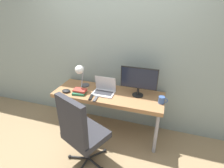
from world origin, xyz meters
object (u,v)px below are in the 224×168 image
object	(u,v)px
book_stack	(80,91)
game_controller	(66,91)
office_chair	(80,130)
desk_lamp	(80,72)
laptop	(104,90)
monitor	(139,80)
mug	(162,100)

from	to	relation	value
book_stack	game_controller	xyz separation A→B (m)	(-0.22, -0.03, -0.01)
game_controller	office_chair	bearing A→B (deg)	-47.70
desk_lamp	laptop	bearing A→B (deg)	-0.36
monitor	office_chair	bearing A→B (deg)	-124.34
mug	game_controller	size ratio (longest dim) A/B	0.98
book_stack	monitor	bearing A→B (deg)	13.82
desk_lamp	office_chair	distance (m)	0.92
desk_lamp	mug	distance (m)	1.27
monitor	game_controller	xyz separation A→B (m)	(-1.08, -0.24, -0.24)
laptop	mug	size ratio (longest dim) A/B	2.54
office_chair	game_controller	size ratio (longest dim) A/B	8.11
laptop	game_controller	world-z (taller)	laptop
monitor	book_stack	distance (m)	0.91
office_chair	mug	size ratio (longest dim) A/B	8.30
book_stack	mug	distance (m)	1.21
desk_lamp	office_chair	world-z (taller)	desk_lamp
monitor	desk_lamp	bearing A→B (deg)	-174.76
laptop	monitor	bearing A→B (deg)	9.43
desk_lamp	book_stack	bearing A→B (deg)	-74.94
laptop	game_controller	xyz separation A→B (m)	(-0.57, -0.16, -0.03)
desk_lamp	book_stack	size ratio (longest dim) A/B	1.96
mug	book_stack	bearing A→B (deg)	-175.63
mug	game_controller	distance (m)	1.43
laptop	desk_lamp	size ratio (longest dim) A/B	0.80
monitor	office_chair	xyz separation A→B (m)	(-0.56, -0.81, -0.41)
game_controller	laptop	bearing A→B (deg)	15.37
laptop	book_stack	size ratio (longest dim) A/B	1.57
monitor	office_chair	distance (m)	1.07
desk_lamp	book_stack	xyz separation A→B (m)	(0.03, -0.13, -0.27)
game_controller	desk_lamp	bearing A→B (deg)	40.61
monitor	mug	size ratio (longest dim) A/B	4.15
book_stack	desk_lamp	bearing A→B (deg)	105.06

